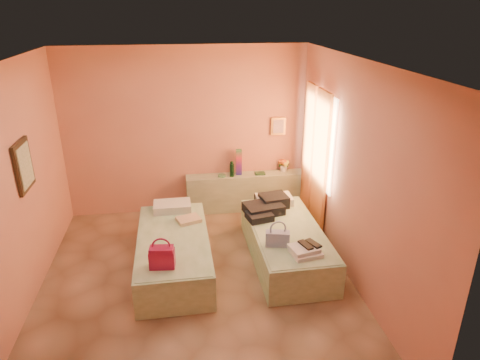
# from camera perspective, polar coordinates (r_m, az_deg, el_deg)

# --- Properties ---
(ground) EXTENTS (4.50, 4.50, 0.00)m
(ground) POSITION_cam_1_polar(r_m,az_deg,el_deg) (5.75, -5.70, -13.58)
(ground) COLOR #9F7E5F
(ground) RESTS_ON ground
(room_walls) EXTENTS (4.02, 4.51, 2.81)m
(room_walls) POSITION_cam_1_polar(r_m,az_deg,el_deg) (5.47, -4.59, 5.53)
(room_walls) COLOR tan
(room_walls) RESTS_ON ground
(headboard_ledge) EXTENTS (2.05, 0.30, 0.65)m
(headboard_ledge) POSITION_cam_1_polar(r_m,az_deg,el_deg) (7.50, 0.75, -1.55)
(headboard_ledge) COLOR #A7B191
(headboard_ledge) RESTS_ON ground
(bed_left) EXTENTS (0.92, 2.01, 0.50)m
(bed_left) POSITION_cam_1_polar(r_m,az_deg,el_deg) (5.95, -8.81, -9.54)
(bed_left) COLOR #B6D2A9
(bed_left) RESTS_ON ground
(bed_right) EXTENTS (0.92, 2.01, 0.50)m
(bed_right) POSITION_cam_1_polar(r_m,az_deg,el_deg) (6.11, 6.13, -8.42)
(bed_right) COLOR #B6D2A9
(bed_right) RESTS_ON ground
(water_bottle) EXTENTS (0.08, 0.08, 0.26)m
(water_bottle) POSITION_cam_1_polar(r_m,az_deg,el_deg) (7.23, -1.09, 1.43)
(water_bottle) COLOR #13361B
(water_bottle) RESTS_ON headboard_ledge
(rainbow_box) EXTENTS (0.10, 0.10, 0.44)m
(rainbow_box) POSITION_cam_1_polar(r_m,az_deg,el_deg) (7.30, -0.17, 2.39)
(rainbow_box) COLOR maroon
(rainbow_box) RESTS_ON headboard_ledge
(small_dish) EXTENTS (0.14, 0.14, 0.03)m
(small_dish) POSITION_cam_1_polar(r_m,az_deg,el_deg) (7.27, -2.42, 0.58)
(small_dish) COLOR #49865A
(small_dish) RESTS_ON headboard_ledge
(green_book) EXTENTS (0.17, 0.12, 0.03)m
(green_book) POSITION_cam_1_polar(r_m,az_deg,el_deg) (7.38, 2.69, 0.89)
(green_book) COLOR #27492A
(green_book) RESTS_ON headboard_ledge
(flower_vase) EXTENTS (0.24, 0.24, 0.26)m
(flower_vase) POSITION_cam_1_polar(r_m,az_deg,el_deg) (7.50, 5.85, 2.12)
(flower_vase) COLOR silver
(flower_vase) RESTS_ON headboard_ledge
(magenta_handbag) EXTENTS (0.31, 0.19, 0.28)m
(magenta_handbag) POSITION_cam_1_polar(r_m,az_deg,el_deg) (5.15, -10.36, -10.03)
(magenta_handbag) COLOR maroon
(magenta_handbag) RESTS_ON bed_left
(khaki_garment) EXTENTS (0.38, 0.34, 0.05)m
(khaki_garment) POSITION_cam_1_polar(r_m,az_deg,el_deg) (6.16, -6.87, -5.26)
(khaki_garment) COLOR tan
(khaki_garment) RESTS_ON bed_left
(clothes_pile) EXTENTS (0.70, 0.70, 0.18)m
(clothes_pile) POSITION_cam_1_polar(r_m,az_deg,el_deg) (6.35, 3.59, -3.61)
(clothes_pile) COLOR black
(clothes_pile) RESTS_ON bed_right
(blue_handbag) EXTENTS (0.33, 0.19, 0.20)m
(blue_handbag) POSITION_cam_1_polar(r_m,az_deg,el_deg) (5.53, 5.03, -7.79)
(blue_handbag) COLOR #4459A4
(blue_handbag) RESTS_ON bed_right
(towel_stack) EXTENTS (0.40, 0.36, 0.10)m
(towel_stack) POSITION_cam_1_polar(r_m,az_deg,el_deg) (5.40, 8.77, -9.33)
(towel_stack) COLOR silver
(towel_stack) RESTS_ON bed_right
(sandal_pair) EXTENTS (0.24, 0.27, 0.02)m
(sandal_pair) POSITION_cam_1_polar(r_m,az_deg,el_deg) (5.42, 9.28, -8.47)
(sandal_pair) COLOR black
(sandal_pair) RESTS_ON towel_stack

